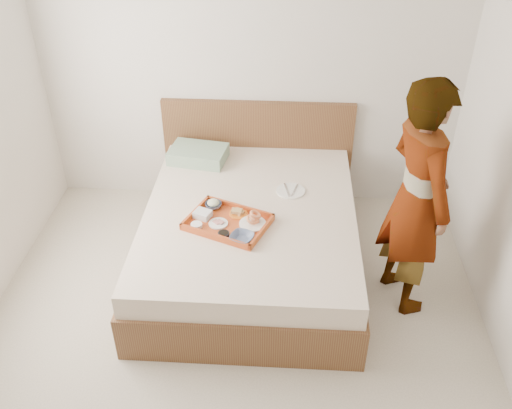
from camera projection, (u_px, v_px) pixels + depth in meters
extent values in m
cube|color=beige|center=(229.00, 365.00, 3.65)|extent=(3.50, 4.00, 0.01)
cube|color=silver|center=(250.00, 60.00, 4.54)|extent=(3.50, 0.01, 2.60)
cube|color=brown|center=(250.00, 238.00, 4.31)|extent=(1.65, 2.00, 0.53)
cube|color=brown|center=(258.00, 151.00, 4.99)|extent=(1.65, 0.06, 0.95)
cube|color=#87AC8A|center=(198.00, 154.00, 4.72)|extent=(0.51, 0.38, 0.11)
cube|color=#CB5917|center=(228.00, 222.00, 4.00)|extent=(0.67, 0.58, 0.05)
cylinder|color=white|center=(253.00, 224.00, 3.99)|extent=(0.25, 0.25, 0.01)
imported|color=#162250|center=(242.00, 237.00, 3.84)|extent=(0.20, 0.20, 0.04)
cylinder|color=black|center=(224.00, 234.00, 3.87)|extent=(0.11, 0.11, 0.03)
cylinder|color=white|center=(218.00, 223.00, 3.99)|extent=(0.18, 0.18, 0.01)
cylinder|color=orange|center=(238.00, 214.00, 4.09)|extent=(0.18, 0.18, 0.01)
imported|color=#162250|center=(213.00, 205.00, 4.15)|extent=(0.16, 0.16, 0.04)
cube|color=silver|center=(203.00, 214.00, 4.05)|extent=(0.14, 0.13, 0.05)
cylinder|color=white|center=(197.00, 225.00, 3.96)|extent=(0.11, 0.11, 0.03)
cylinder|color=white|center=(291.00, 191.00, 4.36)|extent=(0.24, 0.24, 0.01)
imported|color=silver|center=(417.00, 199.00, 3.71)|extent=(0.60, 0.73, 1.70)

